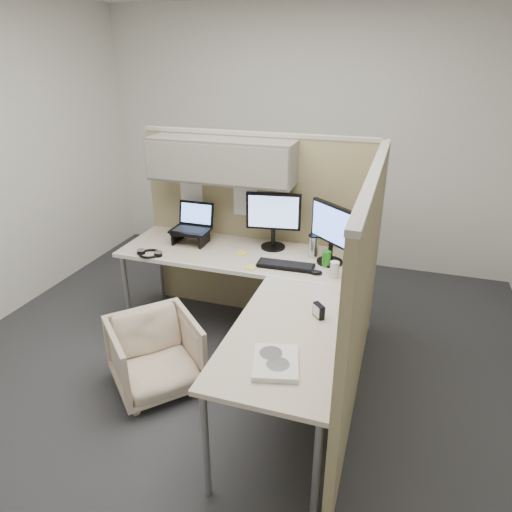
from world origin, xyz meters
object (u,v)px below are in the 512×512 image
(office_chair, at_px, (155,352))
(monitor_left, at_px, (273,216))
(keyboard, at_px, (286,265))
(desk, at_px, (254,284))

(office_chair, height_order, monitor_left, monitor_left)
(keyboard, bearing_deg, desk, -125.06)
(desk, xyz_separation_m, keyboard, (0.17, 0.26, 0.05))
(monitor_left, relative_size, keyboard, 1.08)
(keyboard, bearing_deg, monitor_left, 118.50)
(desk, distance_m, monitor_left, 0.67)
(office_chair, xyz_separation_m, monitor_left, (0.54, 1.06, 0.71))
(desk, relative_size, monitor_left, 4.29)
(desk, relative_size, keyboard, 4.65)
(monitor_left, distance_m, keyboard, 0.46)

